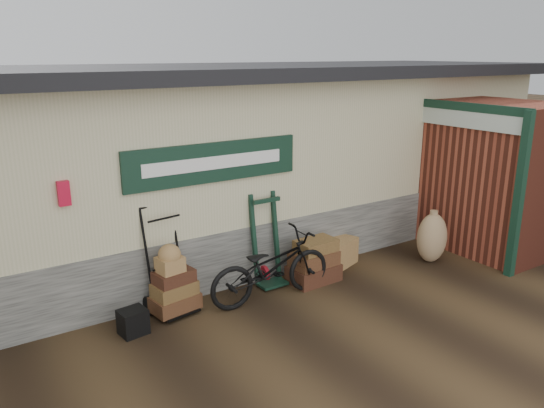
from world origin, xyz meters
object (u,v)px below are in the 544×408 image
at_px(black_trunk, 133,322).
at_px(wicker_hamper, 337,252).
at_px(suitcase_stack, 314,261).
at_px(bicycle, 271,263).
at_px(green_barrow, 267,240).
at_px(porter_trolley, 166,259).

bearing_deg(black_trunk, wicker_hamper, 5.44).
height_order(suitcase_stack, bicycle, bicycle).
relative_size(suitcase_stack, wicker_hamper, 1.14).
relative_size(black_trunk, bicycle, 0.17).
relative_size(green_barrow, bicycle, 0.74).
bearing_deg(suitcase_stack, green_barrow, 152.09).
bearing_deg(wicker_hamper, green_barrow, 178.98).
bearing_deg(green_barrow, suitcase_stack, -28.48).
distance_m(wicker_hamper, black_trunk, 3.60).
xyz_separation_m(porter_trolley, suitcase_stack, (2.23, -0.34, -0.41)).
bearing_deg(bicycle, green_barrow, -24.22).
bearing_deg(suitcase_stack, black_trunk, -179.45).
xyz_separation_m(wicker_hamper, black_trunk, (-3.58, -0.34, -0.06)).
bearing_deg(wicker_hamper, porter_trolley, 179.53).
xyz_separation_m(green_barrow, wicker_hamper, (1.36, -0.02, -0.48)).
relative_size(porter_trolley, wicker_hamper, 2.22).
bearing_deg(wicker_hamper, black_trunk, -174.56).
bearing_deg(black_trunk, bicycle, -3.81).
xyz_separation_m(porter_trolley, green_barrow, (1.60, 0.00, -0.05)).
distance_m(wicker_hamper, bicycle, 1.71).
relative_size(green_barrow, wicker_hamper, 2.07).
height_order(black_trunk, bicycle, bicycle).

